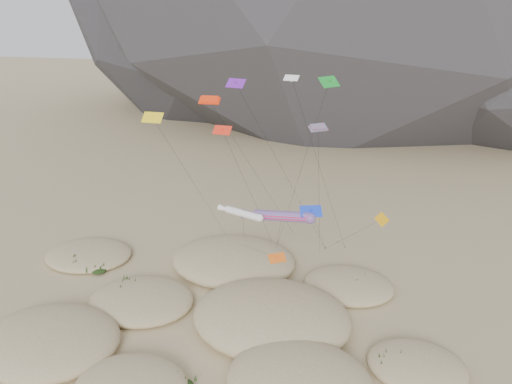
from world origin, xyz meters
TOP-DOWN VIEW (x-y plane):
  - ground at (0.00, 0.00)m, footprint 500.00×500.00m
  - dunes at (-1.34, 4.52)m, footprint 53.53×36.16m
  - dune_grass at (-1.37, 3.11)m, footprint 42.61×28.31m
  - kite_stakes at (1.24, 23.56)m, footprint 18.90×6.83m
  - rainbow_tube_kite at (4.61, 8.63)m, footprint 8.53×13.62m
  - white_tube_kite at (0.38, 8.43)m, footprint 6.70×16.48m
  - orange_parafoil at (-4.76, 14.25)m, footprint 9.02×14.85m
  - multi_parafoil at (8.05, 11.68)m, footprint 2.15×12.06m
  - delta_kites at (3.21, 10.90)m, footprint 26.73×20.48m

SIDE VIEW (x-z plane):
  - ground at x=0.00m, z-range 0.00..0.00m
  - kite_stakes at x=1.24m, z-range 0.00..0.30m
  - dunes at x=-1.34m, z-range -1.49..3.09m
  - dune_grass at x=-1.37m, z-range 0.09..1.56m
  - white_tube_kite at x=0.38m, z-range 5.33..17.30m
  - rainbow_tube_kite at x=4.61m, z-range 5.19..17.46m
  - delta_kites at x=3.21m, z-range 5.29..30.79m
  - multi_parafoil at x=8.05m, z-range 9.79..30.81m
  - orange_parafoil at x=-4.76m, z-range 10.72..33.68m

